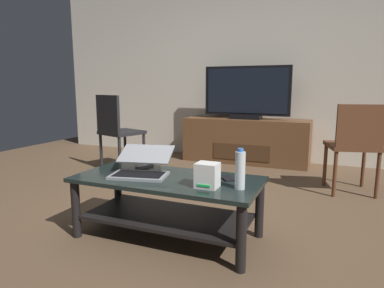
# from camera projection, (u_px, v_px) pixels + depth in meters

# --- Properties ---
(ground_plane) EXTENTS (7.68, 7.68, 0.00)m
(ground_plane) POSITION_uv_depth(u_px,v_px,m) (180.00, 220.00, 2.66)
(ground_plane) COLOR brown
(back_wall) EXTENTS (6.40, 0.12, 2.80)m
(back_wall) POSITION_uv_depth(u_px,v_px,m) (256.00, 60.00, 4.76)
(back_wall) COLOR beige
(back_wall) RESTS_ON ground
(coffee_table) EXTENTS (1.27, 0.59, 0.43)m
(coffee_table) POSITION_uv_depth(u_px,v_px,m) (168.00, 196.00, 2.33)
(coffee_table) COLOR black
(coffee_table) RESTS_ON ground
(media_cabinet) EXTENTS (1.69, 0.50, 0.60)m
(media_cabinet) POSITION_uv_depth(u_px,v_px,m) (246.00, 141.00, 4.67)
(media_cabinet) COLOR brown
(media_cabinet) RESTS_ON ground
(television) EXTENTS (1.16, 0.20, 0.71)m
(television) POSITION_uv_depth(u_px,v_px,m) (247.00, 94.00, 4.54)
(television) COLOR black
(television) RESTS_ON media_cabinet
(dining_chair) EXTENTS (0.54, 0.54, 0.88)m
(dining_chair) POSITION_uv_depth(u_px,v_px,m) (355.00, 143.00, 3.23)
(dining_chair) COLOR #59331E
(dining_chair) RESTS_ON ground
(side_chair) EXTENTS (0.55, 0.55, 0.94)m
(side_chair) POSITION_uv_depth(u_px,v_px,m) (116.00, 128.00, 4.17)
(side_chair) COLOR black
(side_chair) RESTS_ON ground
(laptop) EXTENTS (0.45, 0.46, 0.18)m
(laptop) POSITION_uv_depth(u_px,v_px,m) (142.00, 166.00, 2.38)
(laptop) COLOR gray
(laptop) RESTS_ON coffee_table
(router_box) EXTENTS (0.13, 0.12, 0.15)m
(router_box) POSITION_uv_depth(u_px,v_px,m) (207.00, 175.00, 2.07)
(router_box) COLOR white
(router_box) RESTS_ON coffee_table
(water_bottle_near) EXTENTS (0.06, 0.06, 0.25)m
(water_bottle_near) POSITION_uv_depth(u_px,v_px,m) (240.00, 170.00, 2.03)
(water_bottle_near) COLOR silver
(water_bottle_near) RESTS_ON coffee_table
(cell_phone) EXTENTS (0.14, 0.15, 0.01)m
(cell_phone) POSITION_uv_depth(u_px,v_px,m) (227.00, 178.00, 2.27)
(cell_phone) COLOR black
(cell_phone) RESTS_ON coffee_table
(tv_remote) EXTENTS (0.07, 0.17, 0.02)m
(tv_remote) POSITION_uv_depth(u_px,v_px,m) (145.00, 166.00, 2.59)
(tv_remote) COLOR #99999E
(tv_remote) RESTS_ON coffee_table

